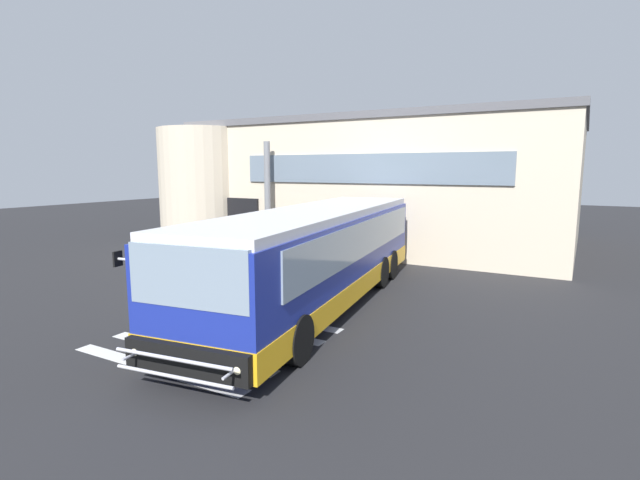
# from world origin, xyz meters

# --- Properties ---
(ground_plane) EXTENTS (80.00, 90.00, 0.02)m
(ground_plane) POSITION_xyz_m (0.00, 0.00, -0.01)
(ground_plane) COLOR #232326
(ground_plane) RESTS_ON ground
(bay_paint_stripes) EXTENTS (4.40, 3.96, 0.01)m
(bay_paint_stripes) POSITION_xyz_m (2.00, -4.20, 0.00)
(bay_paint_stripes) COLOR silver
(bay_paint_stripes) RESTS_ON ground
(terminal_building) EXTENTS (19.41, 13.80, 6.11)m
(terminal_building) POSITION_xyz_m (-0.67, 11.55, 3.05)
(terminal_building) COLOR beige
(terminal_building) RESTS_ON ground
(entry_support_column) EXTENTS (0.28, 0.28, 4.99)m
(entry_support_column) POSITION_xyz_m (-3.45, 5.40, 2.49)
(entry_support_column) COLOR slate
(entry_support_column) RESTS_ON ground
(bus_main_foreground) EXTENTS (4.11, 12.22, 2.70)m
(bus_main_foreground) POSITION_xyz_m (2.61, -0.75, 1.34)
(bus_main_foreground) COLOR navy
(bus_main_foreground) RESTS_ON ground
(passenger_near_column) EXTENTS (0.52, 0.50, 1.68)m
(passenger_near_column) POSITION_xyz_m (-2.63, 4.31, 0.96)
(passenger_near_column) COLOR #1E2338
(passenger_near_column) RESTS_ON ground
(passenger_by_doorway) EXTENTS (0.56, 0.34, 1.68)m
(passenger_by_doorway) POSITION_xyz_m (-1.76, 4.81, 0.93)
(passenger_by_doorway) COLOR #1E2338
(passenger_by_doorway) RESTS_ON ground
(safety_bollard_yellow) EXTENTS (0.18, 0.18, 0.90)m
(safety_bollard_yellow) POSITION_xyz_m (-0.37, 3.60, 0.45)
(safety_bollard_yellow) COLOR yellow
(safety_bollard_yellow) RESTS_ON ground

